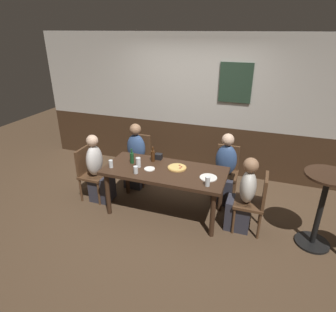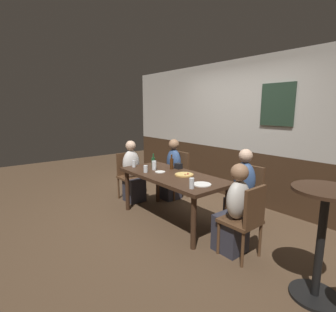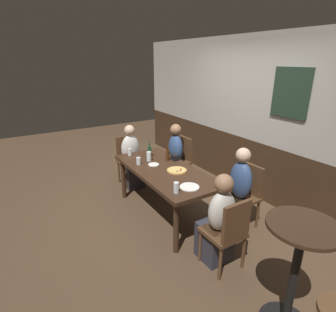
{
  "view_description": "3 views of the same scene",
  "coord_description": "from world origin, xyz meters",
  "px_view_note": "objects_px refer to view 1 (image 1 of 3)",
  "views": [
    {
      "loc": [
        1.3,
        -3.54,
        2.65
      ],
      "look_at": [
        0.01,
        0.11,
        0.91
      ],
      "focal_mm": 30.65,
      "sensor_mm": 36.0,
      "label": 1
    },
    {
      "loc": [
        2.91,
        -2.42,
        1.72
      ],
      "look_at": [
        -0.07,
        -0.02,
        1.01
      ],
      "focal_mm": 27.54,
      "sensor_mm": 36.0,
      "label": 2
    },
    {
      "loc": [
        3.04,
        -1.81,
        2.23
      ],
      "look_at": [
        -0.13,
        0.13,
        0.87
      ],
      "focal_mm": 28.6,
      "sensor_mm": 36.0,
      "label": 3
    }
  ],
  "objects_px": {
    "beer_glass_tall": "(138,163)",
    "plate_white_large": "(208,178)",
    "condiment_caddy": "(159,156)",
    "chair_right_far": "(226,169)",
    "plate_white_small": "(150,169)",
    "chair_left_far": "(139,156)",
    "side_bar_table": "(322,205)",
    "pint_glass_stout": "(136,170)",
    "dining_table": "(165,175)",
    "person_right_far": "(225,174)",
    "highball_clear": "(208,182)",
    "tumbler_water": "(111,164)",
    "beer_bottle_brown": "(153,156)",
    "person_head_east": "(243,199)",
    "person_left_far": "(136,160)",
    "chair_head_west": "(90,171)",
    "beer_bottle_green": "(132,158)",
    "person_head_west": "(98,173)",
    "pizza": "(177,168)",
    "chair_head_east": "(255,200)"
  },
  "relations": [
    {
      "from": "highball_clear",
      "to": "condiment_caddy",
      "type": "xyz_separation_m",
      "value": [
        -0.91,
        0.58,
        -0.02
      ]
    },
    {
      "from": "chair_left_far",
      "to": "pizza",
      "type": "bearing_deg",
      "value": -36.85
    },
    {
      "from": "pizza",
      "to": "pint_glass_stout",
      "type": "relative_size",
      "value": 2.57
    },
    {
      "from": "tumbler_water",
      "to": "plate_white_large",
      "type": "relative_size",
      "value": 0.48
    },
    {
      "from": "pizza",
      "to": "tumbler_water",
      "type": "xyz_separation_m",
      "value": [
        -0.94,
        -0.3,
        0.04
      ]
    },
    {
      "from": "beer_glass_tall",
      "to": "plate_white_large",
      "type": "distance_m",
      "value": 1.07
    },
    {
      "from": "highball_clear",
      "to": "beer_glass_tall",
      "type": "xyz_separation_m",
      "value": [
        -1.1,
        0.22,
        0.0
      ]
    },
    {
      "from": "person_right_far",
      "to": "beer_bottle_green",
      "type": "distance_m",
      "value": 1.52
    },
    {
      "from": "chair_right_far",
      "to": "person_head_west",
      "type": "distance_m",
      "value": 2.12
    },
    {
      "from": "person_head_east",
      "to": "side_bar_table",
      "type": "distance_m",
      "value": 0.97
    },
    {
      "from": "chair_right_far",
      "to": "plate_white_small",
      "type": "xyz_separation_m",
      "value": [
        -1.01,
        -0.88,
        0.25
      ]
    },
    {
      "from": "person_head_west",
      "to": "plate_white_small",
      "type": "relative_size",
      "value": 7.15
    },
    {
      "from": "highball_clear",
      "to": "side_bar_table",
      "type": "xyz_separation_m",
      "value": [
        1.42,
        0.22,
        -0.18
      ]
    },
    {
      "from": "dining_table",
      "to": "person_right_far",
      "type": "relative_size",
      "value": 1.56
    },
    {
      "from": "person_right_far",
      "to": "highball_clear",
      "type": "bearing_deg",
      "value": -96.35
    },
    {
      "from": "chair_head_east",
      "to": "plate_white_small",
      "type": "distance_m",
      "value": 1.56
    },
    {
      "from": "person_right_far",
      "to": "plate_white_large",
      "type": "bearing_deg",
      "value": -100.85
    },
    {
      "from": "chair_left_far",
      "to": "side_bar_table",
      "type": "bearing_deg",
      "value": -16.33
    },
    {
      "from": "chair_right_far",
      "to": "plate_white_small",
      "type": "relative_size",
      "value": 5.54
    },
    {
      "from": "chair_right_far",
      "to": "chair_left_far",
      "type": "bearing_deg",
      "value": 180.0
    },
    {
      "from": "person_head_west",
      "to": "person_right_far",
      "type": "bearing_deg",
      "value": 18.6
    },
    {
      "from": "chair_head_west",
      "to": "person_right_far",
      "type": "relative_size",
      "value": 0.76
    },
    {
      "from": "pint_glass_stout",
      "to": "plate_white_large",
      "type": "height_order",
      "value": "pint_glass_stout"
    },
    {
      "from": "dining_table",
      "to": "pizza",
      "type": "bearing_deg",
      "value": 33.81
    },
    {
      "from": "side_bar_table",
      "to": "dining_table",
      "type": "bearing_deg",
      "value": 179.09
    },
    {
      "from": "beer_glass_tall",
      "to": "plate_white_large",
      "type": "xyz_separation_m",
      "value": [
        1.07,
        0.0,
        -0.06
      ]
    },
    {
      "from": "condiment_caddy",
      "to": "person_head_west",
      "type": "bearing_deg",
      "value": -161.18
    },
    {
      "from": "beer_bottle_green",
      "to": "side_bar_table",
      "type": "distance_m",
      "value": 2.68
    },
    {
      "from": "beer_glass_tall",
      "to": "condiment_caddy",
      "type": "distance_m",
      "value": 0.41
    },
    {
      "from": "chair_left_far",
      "to": "condiment_caddy",
      "type": "height_order",
      "value": "chair_left_far"
    },
    {
      "from": "person_head_west",
      "to": "side_bar_table",
      "type": "height_order",
      "value": "person_head_west"
    },
    {
      "from": "person_right_far",
      "to": "plate_white_large",
      "type": "xyz_separation_m",
      "value": [
        -0.13,
        -0.7,
        0.26
      ]
    },
    {
      "from": "chair_right_far",
      "to": "highball_clear",
      "type": "distance_m",
      "value": 1.12
    },
    {
      "from": "pizza",
      "to": "pint_glass_stout",
      "type": "distance_m",
      "value": 0.62
    },
    {
      "from": "chair_head_east",
      "to": "person_left_far",
      "type": "bearing_deg",
      "value": 162.75
    },
    {
      "from": "person_head_east",
      "to": "person_head_west",
      "type": "distance_m",
      "value": 2.31
    },
    {
      "from": "dining_table",
      "to": "person_right_far",
      "type": "xyz_separation_m",
      "value": [
        0.8,
        0.66,
        -0.17
      ]
    },
    {
      "from": "pint_glass_stout",
      "to": "condiment_caddy",
      "type": "height_order",
      "value": "pint_glass_stout"
    },
    {
      "from": "highball_clear",
      "to": "person_head_west",
      "type": "bearing_deg",
      "value": 172.07
    },
    {
      "from": "chair_head_east",
      "to": "side_bar_table",
      "type": "relative_size",
      "value": 0.84
    },
    {
      "from": "pint_glass_stout",
      "to": "side_bar_table",
      "type": "bearing_deg",
      "value": 4.84
    },
    {
      "from": "pint_glass_stout",
      "to": "plate_white_large",
      "type": "distance_m",
      "value": 1.04
    },
    {
      "from": "chair_left_far",
      "to": "person_head_east",
      "type": "bearing_deg",
      "value": -22.76
    },
    {
      "from": "tumbler_water",
      "to": "beer_bottle_brown",
      "type": "xyz_separation_m",
      "value": [
        0.51,
        0.41,
        0.04
      ]
    },
    {
      "from": "person_head_east",
      "to": "person_left_far",
      "type": "distance_m",
      "value": 2.06
    },
    {
      "from": "pint_glass_stout",
      "to": "chair_left_far",
      "type": "bearing_deg",
      "value": 112.56
    },
    {
      "from": "chair_head_west",
      "to": "highball_clear",
      "type": "height_order",
      "value": "chair_head_west"
    },
    {
      "from": "chair_head_east",
      "to": "beer_bottle_brown",
      "type": "bearing_deg",
      "value": 172.22
    },
    {
      "from": "chair_head_west",
      "to": "plate_white_large",
      "type": "bearing_deg",
      "value": -1.16
    },
    {
      "from": "tumbler_water",
      "to": "person_right_far",
      "type": "bearing_deg",
      "value": 28.28
    }
  ]
}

